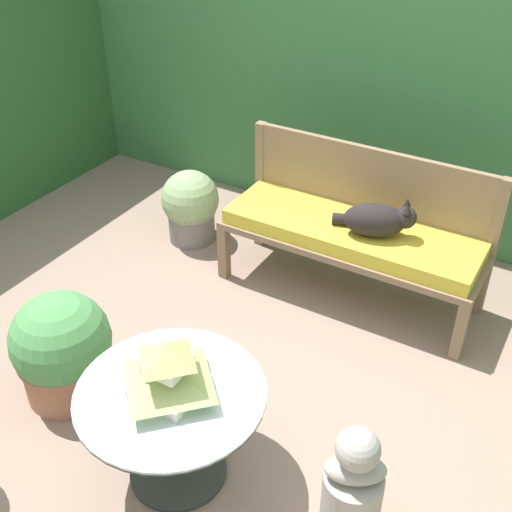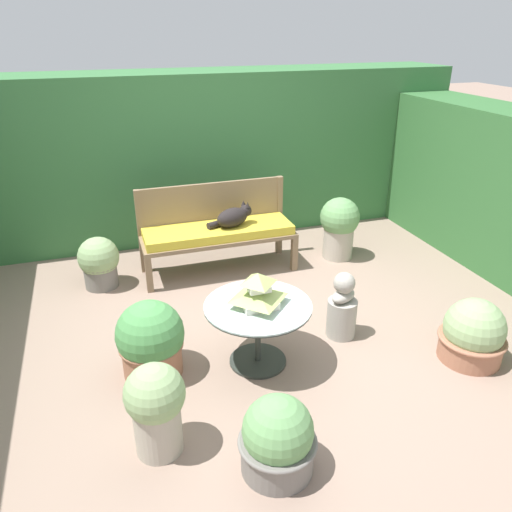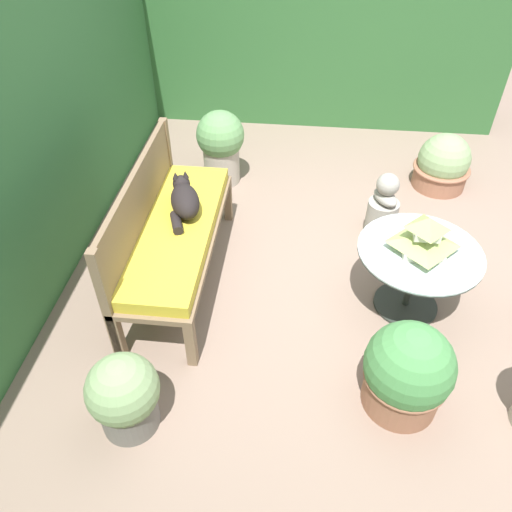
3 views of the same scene
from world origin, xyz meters
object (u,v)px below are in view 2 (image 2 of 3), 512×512
(garden_bench, at_px, (218,234))
(potted_plant_path_edge, at_px, (151,341))
(patio_table, at_px, (258,317))
(potted_plant_patio_mid, at_px, (156,406))
(potted_plant_hedge_corner, at_px, (339,225))
(pagoda_birdhouse, at_px, (258,292))
(garden_bust, at_px, (342,309))
(potted_plant_table_near, at_px, (278,439))
(potted_plant_bench_right, at_px, (99,262))
(cat, at_px, (233,217))
(potted_plant_bench_left, at_px, (473,334))

(garden_bench, xyz_separation_m, potted_plant_path_edge, (-0.88, -1.46, -0.14))
(garden_bench, bearing_deg, patio_table, -94.01)
(potted_plant_patio_mid, bearing_deg, potted_plant_hedge_corner, 43.31)
(pagoda_birdhouse, height_order, garden_bust, pagoda_birdhouse)
(potted_plant_table_near, relative_size, potted_plant_hedge_corner, 0.72)
(garden_bench, distance_m, potted_plant_table_near, 2.59)
(garden_bust, bearing_deg, potted_plant_bench_right, 113.36)
(cat, relative_size, pagoda_birdhouse, 1.41)
(potted_plant_patio_mid, distance_m, potted_plant_table_near, 0.73)
(potted_plant_patio_mid, bearing_deg, patio_table, 36.74)
(potted_plant_bench_right, relative_size, potted_plant_path_edge, 0.88)
(garden_bench, bearing_deg, potted_plant_table_near, -97.15)
(cat, relative_size, potted_plant_path_edge, 0.82)
(potted_plant_path_edge, bearing_deg, pagoda_birdhouse, -9.45)
(garden_bench, xyz_separation_m, potted_plant_patio_mid, (-0.94, -2.21, -0.08))
(garden_bust, height_order, potted_plant_hedge_corner, potted_plant_hedge_corner)
(garden_bust, distance_m, potted_plant_bench_right, 2.36)
(pagoda_birdhouse, relative_size, potted_plant_patio_mid, 0.56)
(garden_bench, relative_size, patio_table, 1.96)
(garden_bust, bearing_deg, potted_plant_patio_mid, 177.86)
(garden_bench, height_order, potted_plant_bench_right, potted_plant_bench_right)
(cat, distance_m, potted_plant_bench_right, 1.37)
(potted_plant_bench_left, bearing_deg, cat, 122.51)
(pagoda_birdhouse, xyz_separation_m, potted_plant_bench_right, (-1.06, 1.62, -0.35))
(patio_table, bearing_deg, potted_plant_table_near, -102.14)
(patio_table, relative_size, potted_plant_bench_left, 1.56)
(potted_plant_patio_mid, height_order, potted_plant_hedge_corner, potted_plant_hedge_corner)
(pagoda_birdhouse, relative_size, potted_plant_bench_left, 0.67)
(cat, distance_m, potted_plant_table_near, 2.61)
(garden_bench, xyz_separation_m, potted_plant_bench_left, (1.44, -2.05, -0.19))
(potted_plant_table_near, xyz_separation_m, potted_plant_bench_left, (1.76, 0.52, -0.00))
(patio_table, bearing_deg, garden_bust, 9.78)
(cat, height_order, potted_plant_patio_mid, cat)
(cat, xyz_separation_m, pagoda_birdhouse, (-0.26, -1.56, 0.03))
(cat, relative_size, garden_bust, 0.83)
(patio_table, height_order, potted_plant_path_edge, potted_plant_path_edge)
(patio_table, xyz_separation_m, pagoda_birdhouse, (-0.00, -0.00, 0.21))
(potted_plant_table_near, bearing_deg, cat, 79.41)
(potted_plant_bench_right, height_order, potted_plant_hedge_corner, potted_plant_hedge_corner)
(garden_bench, relative_size, potted_plant_table_near, 3.16)
(cat, bearing_deg, garden_bust, -90.80)
(potted_plant_hedge_corner, relative_size, potted_plant_bench_left, 1.34)
(garden_bench, xyz_separation_m, garden_bust, (0.65, -1.46, -0.16))
(cat, bearing_deg, pagoda_birdhouse, -119.64)
(potted_plant_bench_right, xyz_separation_m, potted_plant_bench_left, (2.62, -2.09, -0.04))
(garden_bench, bearing_deg, potted_plant_bench_left, -54.88)
(potted_plant_bench_right, distance_m, potted_plant_hedge_corner, 2.50)
(potted_plant_hedge_corner, bearing_deg, patio_table, -133.41)
(patio_table, bearing_deg, garden_bench, 85.99)
(pagoda_birdhouse, relative_size, potted_plant_bench_right, 0.66)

